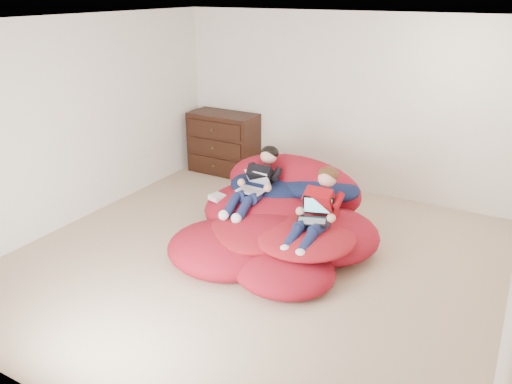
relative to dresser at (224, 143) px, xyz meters
name	(u,v)px	position (x,y,z in m)	size (l,w,h in m)	color
room_shell	(255,242)	(1.83, -2.22, -0.26)	(5.10, 5.10, 2.77)	tan
dresser	(224,143)	(0.00, 0.00, 0.00)	(1.08, 0.60, 0.96)	black
beanbag_pile	(279,219)	(1.84, -1.65, -0.22)	(2.28, 2.43, 0.89)	#AD1325
cream_pillow	(280,164)	(1.42, -0.81, 0.14)	(0.44, 0.28, 0.28)	white
older_boy	(258,180)	(1.49, -1.55, 0.17)	(0.34, 1.10, 0.63)	black
younger_boy	(317,207)	(2.40, -1.86, 0.14)	(0.31, 1.03, 0.69)	#A20E15
laptop_white	(254,185)	(1.49, -1.63, 0.13)	(0.32, 0.35, 0.21)	silver
laptop_black	(315,214)	(2.40, -1.93, 0.08)	(0.39, 0.40, 0.24)	black
power_adapter	(217,197)	(1.05, -1.77, -0.06)	(0.16, 0.16, 0.06)	silver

